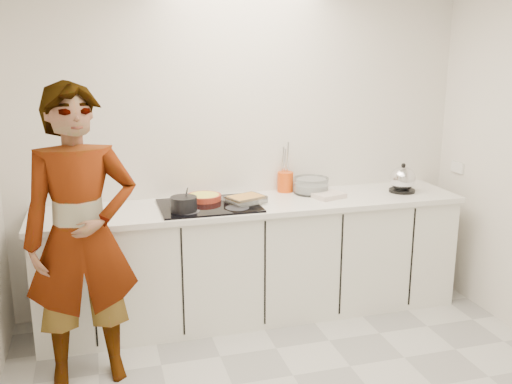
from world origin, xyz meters
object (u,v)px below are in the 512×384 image
object	(u,v)px
utensil_crock	(285,182)
mixing_bowl	(311,186)
baking_dish	(246,199)
kettle	(403,180)
hob	(209,206)
tart_dish	(204,197)
saucepan	(184,204)
cook	(82,238)

from	to	relation	value
utensil_crock	mixing_bowl	bearing A→B (deg)	-32.39
baking_dish	kettle	distance (m)	1.31
hob	tart_dish	size ratio (longest dim) A/B	2.12
saucepan	kettle	bearing A→B (deg)	4.06
cook	hob	bearing A→B (deg)	27.37
baking_dish	hob	bearing A→B (deg)	175.45
mixing_bowl	cook	xyz separation A→B (m)	(-1.75, -0.72, -0.04)
saucepan	mixing_bowl	xyz separation A→B (m)	(1.07, 0.28, -0.01)
hob	tart_dish	bearing A→B (deg)	94.03
tart_dish	kettle	distance (m)	1.60
tart_dish	kettle	xyz separation A→B (m)	(1.60, -0.13, 0.06)
baking_dish	saucepan	bearing A→B (deg)	-168.11
tart_dish	baking_dish	xyz separation A→B (m)	(0.28, -0.16, 0.01)
tart_dish	kettle	size ratio (longest dim) A/B	1.37
saucepan	utensil_crock	distance (m)	0.97
baking_dish	mixing_bowl	distance (m)	0.62
mixing_bowl	utensil_crock	distance (m)	0.21
utensil_crock	cook	xyz separation A→B (m)	(-1.57, -0.83, -0.06)
mixing_bowl	saucepan	bearing A→B (deg)	-165.10
saucepan	utensil_crock	size ratio (longest dim) A/B	1.20
saucepan	utensil_crock	world-z (taller)	saucepan
saucepan	mixing_bowl	bearing A→B (deg)	14.90
hob	saucepan	distance (m)	0.24
mixing_bowl	baking_dish	bearing A→B (deg)	-162.72
cook	mixing_bowl	bearing A→B (deg)	17.62
saucepan	baking_dish	bearing A→B (deg)	11.89
mixing_bowl	kettle	bearing A→B (deg)	-12.22
kettle	utensil_crock	xyz separation A→B (m)	(-0.90, 0.27, -0.02)
tart_dish	saucepan	distance (m)	0.33
utensil_crock	cook	distance (m)	1.78
hob	cook	bearing A→B (deg)	-148.03
saucepan	mixing_bowl	world-z (taller)	saucepan
cook	kettle	bearing A→B (deg)	8.13
tart_dish	cook	distance (m)	1.12
baking_dish	kettle	bearing A→B (deg)	1.16
hob	tart_dish	xyz separation A→B (m)	(-0.01, 0.14, 0.03)
hob	cook	distance (m)	1.05
tart_dish	saucepan	size ratio (longest dim) A/B	1.76
hob	baking_dish	distance (m)	0.28
tart_dish	utensil_crock	world-z (taller)	utensil_crock
saucepan	kettle	world-z (taller)	kettle
tart_dish	kettle	world-z (taller)	kettle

